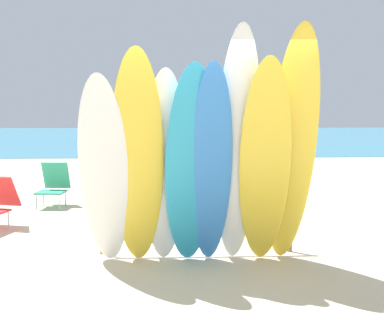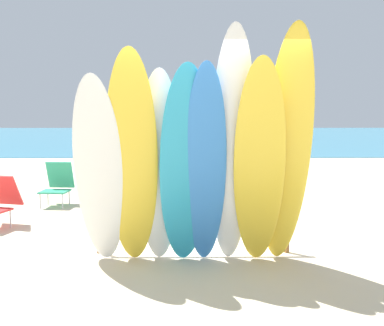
{
  "view_description": "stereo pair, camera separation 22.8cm",
  "coord_description": "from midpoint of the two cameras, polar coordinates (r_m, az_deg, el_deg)",
  "views": [
    {
      "loc": [
        -0.31,
        -5.72,
        1.74
      ],
      "look_at": [
        0.0,
        1.43,
        0.99
      ],
      "focal_mm": 43.55,
      "sensor_mm": 36.0,
      "label": 1
    },
    {
      "loc": [
        -0.08,
        -5.73,
        1.74
      ],
      "look_at": [
        0.0,
        1.43,
        0.99
      ],
      "focal_mm": 43.55,
      "sensor_mm": 36.0,
      "label": 2
    }
  ],
  "objects": [
    {
      "name": "surfboard_white_2",
      "position": [
        5.3,
        -4.6,
        -0.75
      ],
      "size": [
        0.54,
        0.64,
        2.24
      ],
      "primitive_type": "ellipsoid",
      "rotation": [
        0.24,
        0.0,
        0.08
      ],
      "color": "white",
      "rests_on": "ground"
    },
    {
      "name": "ocean_water",
      "position": [
        38.42,
        -2.18,
        3.43
      ],
      "size": [
        60.0,
        40.0,
        0.02
      ],
      "primitive_type": "cube",
      "color": "teal",
      "rests_on": "ground"
    },
    {
      "name": "surfboard_white_0",
      "position": [
        5.29,
        -11.92,
        -1.23
      ],
      "size": [
        0.58,
        0.74,
        2.18
      ],
      "primitive_type": "ellipsoid",
      "rotation": [
        0.3,
        0.0,
        -0.03
      ],
      "color": "white",
      "rests_on": "ground"
    },
    {
      "name": "ground",
      "position": [
        19.81,
        -1.9,
        0.96
      ],
      "size": [
        60.0,
        60.0,
        0.0
      ],
      "primitive_type": "plane",
      "color": "beige"
    },
    {
      "name": "surfboard_rack",
      "position": [
        5.87,
        -0.51,
        -6.42
      ],
      "size": [
        2.48,
        0.07,
        0.62
      ],
      "color": "brown",
      "rests_on": "ground"
    },
    {
      "name": "surfboard_teal_3",
      "position": [
        5.19,
        -1.38,
        -0.62
      ],
      "size": [
        0.64,
        0.78,
        2.29
      ],
      "primitive_type": "ellipsoid",
      "rotation": [
        0.28,
        0.0,
        0.09
      ],
      "color": "#289EC6",
      "rests_on": "ground"
    },
    {
      "name": "surfboard_yellow_7",
      "position": [
        5.3,
        10.94,
        1.6
      ],
      "size": [
        0.57,
        0.86,
        2.69
      ],
      "primitive_type": "ellipsoid",
      "rotation": [
        0.28,
        0.0,
        0.03
      ],
      "color": "yellow",
      "rests_on": "ground"
    },
    {
      "name": "beach_chair_blue",
      "position": [
        9.23,
        -17.26,
        -2.42
      ],
      "size": [
        0.55,
        0.69,
        0.83
      ],
      "rotation": [
        0.0,
        0.0,
        -0.08
      ],
      "color": "#B7B7BC",
      "rests_on": "ground"
    },
    {
      "name": "surfboard_white_5",
      "position": [
        5.2,
        4.33,
        1.56
      ],
      "size": [
        0.5,
        0.83,
        2.68
      ],
      "primitive_type": "ellipsoid",
      "rotation": [
        0.27,
        0.0,
        -0.01
      ],
      "color": "white",
      "rests_on": "ground"
    },
    {
      "name": "beachgoer_photographing",
      "position": [
        13.47,
        -6.69,
        2.44
      ],
      "size": [
        0.6,
        0.25,
        1.59
      ],
      "rotation": [
        0.0,
        0.0,
        6.22
      ],
      "color": "#9E704C",
      "rests_on": "ground"
    },
    {
      "name": "surfboard_yellow_1",
      "position": [
        5.2,
        -7.95,
        0.18
      ],
      "size": [
        0.62,
        0.79,
        2.44
      ],
      "primitive_type": "ellipsoid",
      "rotation": [
        0.28,
        0.0,
        0.06
      ],
      "color": "yellow",
      "rests_on": "ground"
    },
    {
      "name": "beachgoer_near_rack",
      "position": [
        11.3,
        3.3,
        1.79
      ],
      "size": [
        0.41,
        0.6,
        1.58
      ],
      "rotation": [
        0.0,
        0.0,
        4.71
      ],
      "color": "beige",
      "rests_on": "ground"
    },
    {
      "name": "surfboard_blue_4",
      "position": [
        5.18,
        1.08,
        -0.56
      ],
      "size": [
        0.48,
        0.78,
        2.3
      ],
      "primitive_type": "ellipsoid",
      "rotation": [
        0.3,
        0.0,
        0.0
      ],
      "color": "#337AD1",
      "rests_on": "ground"
    },
    {
      "name": "surfboard_yellow_6",
      "position": [
        5.21,
        7.67,
        -0.33
      ],
      "size": [
        0.65,
        0.89,
        2.35
      ],
      "primitive_type": "ellipsoid",
      "rotation": [
        0.32,
        0.0,
        -0.1
      ],
      "color": "yellow",
      "rests_on": "ground"
    }
  ]
}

